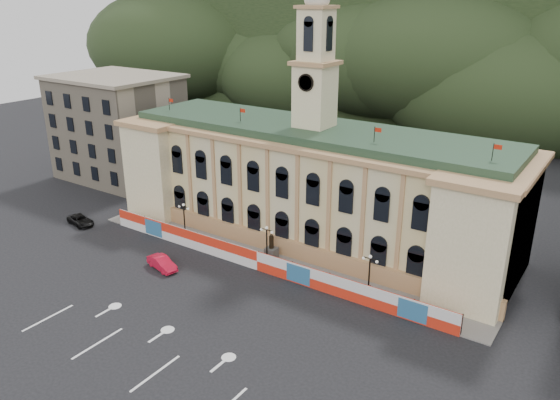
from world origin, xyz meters
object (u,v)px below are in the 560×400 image
Objects in this scene: lamp_center at (267,242)px; statue at (271,252)px; red_sedan at (162,263)px; black_suv at (81,220)px.

statue is at bearing 90.00° from lamp_center.
statue is 2.14m from lamp_center.
lamp_center is at bearing -90.00° from statue.
red_sedan is at bearing -136.72° from statue.
statue is 0.74× the size of red_sedan.
black_suv is (-20.02, 3.12, -0.10)m from red_sedan.
statue is 13.71m from red_sedan.
black_suv is (-30.00, -5.27, -2.38)m from lamp_center.
statue is 0.72× the size of lamp_center.
lamp_center is at bearing -69.64° from black_suv.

